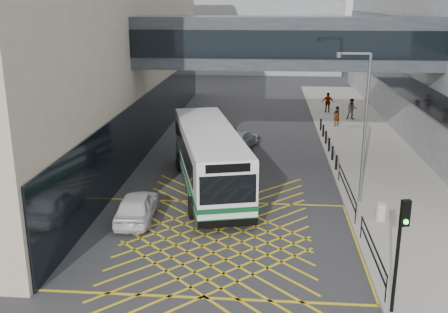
% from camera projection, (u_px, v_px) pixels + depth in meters
% --- Properties ---
extents(ground, '(120.00, 120.00, 0.00)m').
position_uv_depth(ground, '(216.00, 241.00, 22.44)').
color(ground, '#333335').
extents(building_far, '(28.00, 16.00, 18.00)m').
position_uv_depth(building_far, '(242.00, 7.00, 77.34)').
color(building_far, gray).
rests_on(building_far, ground).
extents(skybridge, '(20.00, 4.10, 3.00)m').
position_uv_depth(skybridge, '(285.00, 42.00, 31.52)').
color(skybridge, '#32373C').
rests_on(skybridge, ground).
extents(pavement, '(6.00, 54.00, 0.16)m').
position_uv_depth(pavement, '(367.00, 149.00, 36.02)').
color(pavement, gray).
rests_on(pavement, ground).
extents(box_junction, '(12.00, 9.00, 0.01)m').
position_uv_depth(box_junction, '(216.00, 241.00, 22.44)').
color(box_junction, gold).
rests_on(box_junction, ground).
extents(bus, '(5.58, 12.26, 3.35)m').
position_uv_depth(bus, '(209.00, 157.00, 28.28)').
color(bus, white).
rests_on(bus, ground).
extents(car_white, '(2.03, 4.52, 1.41)m').
position_uv_depth(car_white, '(137.00, 206.00, 24.41)').
color(car_white, silver).
rests_on(car_white, ground).
extents(car_dark, '(2.33, 4.30, 1.28)m').
position_uv_depth(car_dark, '(221.00, 134.00, 38.00)').
color(car_dark, black).
rests_on(car_dark, ground).
extents(car_silver, '(2.90, 4.51, 1.30)m').
position_uv_depth(car_silver, '(241.00, 139.00, 36.56)').
color(car_silver, '#989CA0').
rests_on(car_silver, ground).
extents(traffic_light, '(0.31, 0.47, 3.97)m').
position_uv_depth(traffic_light, '(401.00, 241.00, 16.24)').
color(traffic_light, black).
rests_on(traffic_light, pavement).
extents(street_lamp, '(1.68, 0.26, 7.42)m').
position_uv_depth(street_lamp, '(362.00, 119.00, 25.28)').
color(street_lamp, slate).
rests_on(street_lamp, pavement).
extents(litter_bin, '(0.48, 0.48, 0.83)m').
position_uv_depth(litter_bin, '(381.00, 211.00, 24.10)').
color(litter_bin, '#ADA89E').
rests_on(litter_bin, pavement).
extents(kerb_railings, '(0.05, 12.54, 1.00)m').
position_uv_depth(kerb_railings, '(357.00, 211.00, 23.40)').
color(kerb_railings, black).
rests_on(kerb_railings, pavement).
extents(bollards, '(0.14, 10.14, 0.90)m').
position_uv_depth(bollards, '(328.00, 141.00, 36.09)').
color(bollards, black).
rests_on(bollards, pavement).
extents(pedestrian_a, '(0.79, 0.72, 1.61)m').
position_uv_depth(pedestrian_a, '(337.00, 116.00, 42.15)').
color(pedestrian_a, gray).
rests_on(pedestrian_a, pavement).
extents(pedestrian_b, '(0.87, 0.51, 1.77)m').
position_uv_depth(pedestrian_b, '(352.00, 109.00, 44.57)').
color(pedestrian_b, gray).
rests_on(pedestrian_b, pavement).
extents(pedestrian_c, '(1.09, 0.55, 1.80)m').
position_uv_depth(pedestrian_c, '(328.00, 103.00, 47.32)').
color(pedestrian_c, gray).
rests_on(pedestrian_c, pavement).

